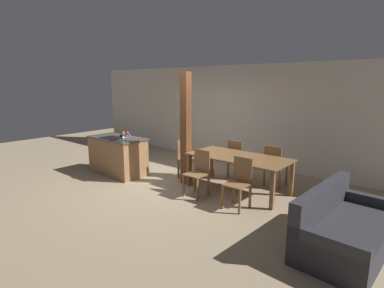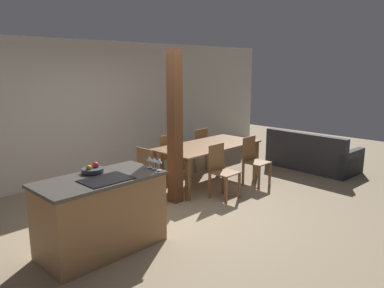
% 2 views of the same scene
% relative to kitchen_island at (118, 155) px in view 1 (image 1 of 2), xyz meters
% --- Properties ---
extents(ground_plane, '(16.00, 16.00, 0.00)m').
position_rel_kitchen_island_xyz_m(ground_plane, '(1.43, 0.24, -0.46)').
color(ground_plane, '#9E896B').
extents(wall_back, '(11.20, 0.08, 2.70)m').
position_rel_kitchen_island_xyz_m(wall_back, '(1.43, 2.88, 0.89)').
color(wall_back, silver).
rests_on(wall_back, ground_plane).
extents(kitchen_island, '(1.49, 0.77, 0.93)m').
position_rel_kitchen_island_xyz_m(kitchen_island, '(0.00, 0.00, 0.00)').
color(kitchen_island, '#9E7047').
rests_on(kitchen_island, ground_plane).
extents(fruit_bowl, '(0.27, 0.27, 0.12)m').
position_rel_kitchen_island_xyz_m(fruit_bowl, '(0.05, 0.22, 0.50)').
color(fruit_bowl, '#383D47').
rests_on(fruit_bowl, kitchen_island).
extents(wine_glass_near, '(0.08, 0.08, 0.15)m').
position_rel_kitchen_island_xyz_m(wine_glass_near, '(0.67, -0.31, 0.59)').
color(wine_glass_near, silver).
rests_on(wine_glass_near, kitchen_island).
extents(wine_glass_middle, '(0.08, 0.08, 0.15)m').
position_rel_kitchen_island_xyz_m(wine_glass_middle, '(0.67, -0.21, 0.59)').
color(wine_glass_middle, silver).
rests_on(wine_glass_middle, kitchen_island).
extents(wine_glass_far, '(0.08, 0.08, 0.15)m').
position_rel_kitchen_island_xyz_m(wine_glass_far, '(0.67, -0.12, 0.59)').
color(wine_glass_far, silver).
rests_on(wine_glass_far, kitchen_island).
extents(dining_table, '(2.09, 1.00, 0.74)m').
position_rel_kitchen_island_xyz_m(dining_table, '(2.91, 0.88, 0.20)').
color(dining_table, brown).
rests_on(dining_table, ground_plane).
extents(dining_chair_near_left, '(0.40, 0.40, 0.91)m').
position_rel_kitchen_island_xyz_m(dining_chair_near_left, '(2.44, 0.15, 0.02)').
color(dining_chair_near_left, brown).
rests_on(dining_chair_near_left, ground_plane).
extents(dining_chair_near_right, '(0.40, 0.40, 0.91)m').
position_rel_kitchen_island_xyz_m(dining_chair_near_right, '(3.38, 0.15, 0.02)').
color(dining_chair_near_right, brown).
rests_on(dining_chair_near_right, ground_plane).
extents(dining_chair_far_left, '(0.40, 0.40, 0.91)m').
position_rel_kitchen_island_xyz_m(dining_chair_far_left, '(2.44, 1.60, 0.02)').
color(dining_chair_far_left, brown).
rests_on(dining_chair_far_left, ground_plane).
extents(dining_chair_far_right, '(0.40, 0.40, 0.91)m').
position_rel_kitchen_island_xyz_m(dining_chair_far_right, '(3.38, 1.60, 0.02)').
color(dining_chair_far_right, brown).
rests_on(dining_chair_far_right, ground_plane).
extents(dining_chair_head_end, '(0.40, 0.40, 0.91)m').
position_rel_kitchen_island_xyz_m(dining_chair_head_end, '(1.50, 0.88, 0.02)').
color(dining_chair_head_end, brown).
rests_on(dining_chair_head_end, ground_plane).
extents(couch, '(1.00, 1.89, 0.82)m').
position_rel_kitchen_island_xyz_m(couch, '(5.21, -0.10, -0.20)').
color(couch, '#2D2D33').
rests_on(couch, ground_plane).
extents(timber_post, '(0.18, 0.18, 2.46)m').
position_rel_kitchen_island_xyz_m(timber_post, '(1.76, 0.56, 0.77)').
color(timber_post, brown).
rests_on(timber_post, ground_plane).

